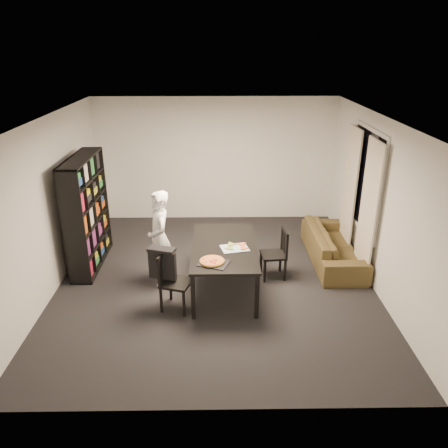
{
  "coord_description": "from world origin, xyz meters",
  "views": [
    {
      "loc": [
        0.04,
        -6.26,
        3.61
      ],
      "look_at": [
        0.14,
        -0.16,
        1.05
      ],
      "focal_mm": 35.0,
      "sensor_mm": 36.0,
      "label": 1
    }
  ],
  "objects_px": {
    "dining_table": "(224,249)",
    "sofa": "(333,246)",
    "baking_tray": "(214,263)",
    "chair_right": "(278,250)",
    "person": "(160,238)",
    "chair_left": "(171,277)",
    "pepperoni_pizza": "(212,261)",
    "bookshelf": "(87,213)"
  },
  "relations": [
    {
      "from": "chair_left",
      "to": "chair_right",
      "type": "xyz_separation_m",
      "value": [
        1.66,
        0.88,
        -0.02
      ]
    },
    {
      "from": "chair_left",
      "to": "pepperoni_pizza",
      "type": "relative_size",
      "value": 2.48
    },
    {
      "from": "bookshelf",
      "to": "baking_tray",
      "type": "bearing_deg",
      "value": -33.78
    },
    {
      "from": "bookshelf",
      "to": "pepperoni_pizza",
      "type": "distance_m",
      "value": 2.55
    },
    {
      "from": "dining_table",
      "to": "sofa",
      "type": "xyz_separation_m",
      "value": [
        1.94,
        0.9,
        -0.38
      ]
    },
    {
      "from": "person",
      "to": "sofa",
      "type": "height_order",
      "value": "person"
    },
    {
      "from": "chair_right",
      "to": "person",
      "type": "relative_size",
      "value": 0.54
    },
    {
      "from": "pepperoni_pizza",
      "to": "person",
      "type": "bearing_deg",
      "value": 137.7
    },
    {
      "from": "bookshelf",
      "to": "pepperoni_pizza",
      "type": "xyz_separation_m",
      "value": [
        2.12,
        -1.41,
        -0.19
      ]
    },
    {
      "from": "chair_left",
      "to": "dining_table",
      "type": "bearing_deg",
      "value": -38.66
    },
    {
      "from": "dining_table",
      "to": "sofa",
      "type": "height_order",
      "value": "dining_table"
    },
    {
      "from": "chair_left",
      "to": "person",
      "type": "relative_size",
      "value": 0.56
    },
    {
      "from": "bookshelf",
      "to": "baking_tray",
      "type": "distance_m",
      "value": 2.58
    },
    {
      "from": "pepperoni_pizza",
      "to": "sofa",
      "type": "xyz_separation_m",
      "value": [
        2.11,
        1.46,
        -0.47
      ]
    },
    {
      "from": "bookshelf",
      "to": "chair_left",
      "type": "distance_m",
      "value": 2.1
    },
    {
      "from": "dining_table",
      "to": "pepperoni_pizza",
      "type": "bearing_deg",
      "value": -107.82
    },
    {
      "from": "baking_tray",
      "to": "pepperoni_pizza",
      "type": "bearing_deg",
      "value": 137.58
    },
    {
      "from": "dining_table",
      "to": "pepperoni_pizza",
      "type": "distance_m",
      "value": 0.59
    },
    {
      "from": "dining_table",
      "to": "chair_left",
      "type": "bearing_deg",
      "value": -145.74
    },
    {
      "from": "dining_table",
      "to": "baking_tray",
      "type": "height_order",
      "value": "baking_tray"
    },
    {
      "from": "bookshelf",
      "to": "dining_table",
      "type": "relative_size",
      "value": 1.08
    },
    {
      "from": "chair_left",
      "to": "sofa",
      "type": "relative_size",
      "value": 0.44
    },
    {
      "from": "bookshelf",
      "to": "person",
      "type": "xyz_separation_m",
      "value": [
        1.29,
        -0.66,
        -0.18
      ]
    },
    {
      "from": "chair_right",
      "to": "person",
      "type": "distance_m",
      "value": 1.92
    },
    {
      "from": "dining_table",
      "to": "sofa",
      "type": "bearing_deg",
      "value": 25.02
    },
    {
      "from": "bookshelf",
      "to": "chair_right",
      "type": "height_order",
      "value": "bookshelf"
    },
    {
      "from": "chair_right",
      "to": "pepperoni_pizza",
      "type": "bearing_deg",
      "value": -55.3
    },
    {
      "from": "person",
      "to": "pepperoni_pizza",
      "type": "distance_m",
      "value": 1.12
    },
    {
      "from": "dining_table",
      "to": "chair_left",
      "type": "height_order",
      "value": "chair_left"
    },
    {
      "from": "sofa",
      "to": "dining_table",
      "type": "bearing_deg",
      "value": 115.02
    },
    {
      "from": "chair_right",
      "to": "sofa",
      "type": "relative_size",
      "value": 0.42
    },
    {
      "from": "person",
      "to": "pepperoni_pizza",
      "type": "height_order",
      "value": "person"
    },
    {
      "from": "bookshelf",
      "to": "sofa",
      "type": "xyz_separation_m",
      "value": [
        4.23,
        0.05,
        -0.66
      ]
    },
    {
      "from": "bookshelf",
      "to": "sofa",
      "type": "bearing_deg",
      "value": 0.64
    },
    {
      "from": "dining_table",
      "to": "baking_tray",
      "type": "distance_m",
      "value": 0.6
    },
    {
      "from": "baking_tray",
      "to": "pepperoni_pizza",
      "type": "relative_size",
      "value": 1.14
    },
    {
      "from": "bookshelf",
      "to": "sofa",
      "type": "distance_m",
      "value": 4.28
    },
    {
      "from": "sofa",
      "to": "pepperoni_pizza",
      "type": "bearing_deg",
      "value": 124.55
    },
    {
      "from": "bookshelf",
      "to": "dining_table",
      "type": "distance_m",
      "value": 2.46
    },
    {
      "from": "dining_table",
      "to": "person",
      "type": "relative_size",
      "value": 1.14
    },
    {
      "from": "chair_left",
      "to": "baking_tray",
      "type": "xyz_separation_m",
      "value": [
        0.62,
        -0.05,
        0.24
      ]
    },
    {
      "from": "bookshelf",
      "to": "pepperoni_pizza",
      "type": "bearing_deg",
      "value": -33.67
    }
  ]
}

